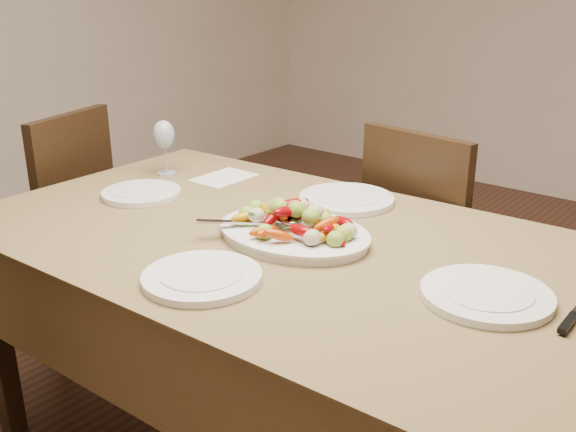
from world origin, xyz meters
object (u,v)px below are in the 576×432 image
(chair_far, at_px, (441,253))
(plate_near, at_px, (202,277))
(serving_platter, at_px, (293,235))
(plate_left, at_px, (141,193))
(plate_far, at_px, (346,199))
(dining_table, at_px, (288,359))
(plate_right, at_px, (486,295))
(chair_left, at_px, (43,228))
(wine_glass, at_px, (165,146))

(chair_far, xyz_separation_m, plate_near, (-0.07, -1.10, 0.29))
(serving_platter, xyz_separation_m, plate_left, (-0.61, -0.03, -0.00))
(plate_far, bearing_deg, plate_left, -145.64)
(dining_table, relative_size, plate_left, 7.36)
(plate_right, bearing_deg, plate_near, -148.41)
(serving_platter, xyz_separation_m, plate_near, (-0.00, -0.33, -0.00))
(chair_left, distance_m, wine_glass, 0.70)
(chair_far, distance_m, plate_right, 0.95)
(plate_far, bearing_deg, serving_platter, -79.14)
(plate_left, relative_size, plate_right, 0.88)
(chair_far, distance_m, plate_near, 1.14)
(chair_far, relative_size, serving_platter, 2.25)
(dining_table, distance_m, plate_far, 0.52)
(chair_far, bearing_deg, dining_table, 92.66)
(chair_left, distance_m, plate_near, 1.35)
(plate_left, height_order, plate_right, same)
(wine_glass, bearing_deg, chair_left, -160.01)
(dining_table, bearing_deg, chair_far, 83.89)
(dining_table, relative_size, plate_right, 6.49)
(dining_table, bearing_deg, plate_near, -87.22)
(plate_right, height_order, plate_far, same)
(plate_right, xyz_separation_m, wine_glass, (-1.27, 0.19, 0.09))
(wine_glass, bearing_deg, plate_near, -35.20)
(chair_far, xyz_separation_m, plate_left, (-0.67, -0.80, 0.29))
(serving_platter, bearing_deg, chair_far, 85.28)
(plate_right, bearing_deg, plate_far, 150.57)
(chair_left, height_order, plate_far, chair_left)
(plate_near, bearing_deg, plate_left, 153.29)
(plate_right, bearing_deg, dining_table, -179.76)
(dining_table, bearing_deg, plate_far, 97.78)
(plate_left, distance_m, plate_right, 1.14)
(plate_near, distance_m, wine_glass, 0.90)
(dining_table, xyz_separation_m, wine_glass, (-0.72, 0.19, 0.48))
(chair_far, height_order, plate_far, chair_far)
(plate_far, bearing_deg, plate_near, -84.66)
(chair_far, height_order, plate_near, chair_far)
(serving_platter, height_order, plate_right, serving_platter)
(plate_right, height_order, wine_glass, wine_glass)
(serving_platter, height_order, plate_far, serving_platter)
(plate_right, distance_m, plate_near, 0.63)
(plate_near, bearing_deg, serving_platter, 89.49)
(serving_platter, xyz_separation_m, wine_glass, (-0.74, 0.19, 0.09))
(chair_left, bearing_deg, wine_glass, 92.23)
(chair_left, relative_size, plate_right, 3.35)
(plate_far, xyz_separation_m, wine_glass, (-0.67, -0.15, 0.09))
(plate_near, height_order, wine_glass, wine_glass)
(dining_table, xyz_separation_m, chair_left, (-1.27, -0.01, 0.10))
(plate_near, relative_size, wine_glass, 1.35)
(plate_left, relative_size, plate_near, 0.91)
(chair_left, bearing_deg, plate_left, 70.98)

